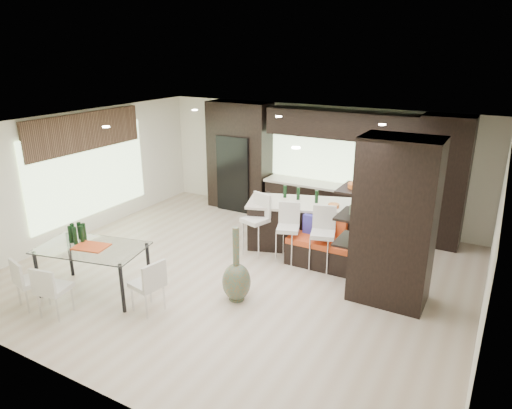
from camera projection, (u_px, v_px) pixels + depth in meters
The scene contains 22 objects.
ground at pixel (240, 272), 8.44m from camera, with size 8.00×8.00×0.00m, color #C3AC95.
back_wall at pixel (315, 162), 10.89m from camera, with size 8.00×0.02×2.70m, color white.
left_wall at pixel (81, 174), 9.84m from camera, with size 0.02×7.00×2.70m, color white.
right_wall at pixel (493, 250), 6.16m from camera, with size 0.02×7.00×2.70m, color white.
ceiling at pixel (238, 127), 7.56m from camera, with size 8.00×7.00×0.02m, color white.
window_left at pixel (89, 172), 9.99m from camera, with size 0.04×3.20×1.90m, color #B2D199.
window_back at pixel (339, 157), 10.52m from camera, with size 3.40×0.04×1.20m, color #B2D199.
stone_accent at pixel (85, 132), 9.68m from camera, with size 0.08×3.00×0.80m, color brown.
ceiling_spots at pixel (246, 126), 7.77m from camera, with size 4.00×3.00×0.02m, color white.
back_cabinetry at pixel (330, 168), 10.39m from camera, with size 6.80×0.68×2.70m, color black.
refrigerator at pixel (239, 172), 11.58m from camera, with size 0.90×0.68×1.90m, color black.
partition_column at pixel (395, 222), 7.13m from camera, with size 1.20×0.80×2.70m, color black.
kitchen_island at pixel (304, 225), 9.41m from camera, with size 2.31×0.99×0.96m, color black.
stool_left at pixel (255, 231), 9.06m from camera, with size 0.44×0.44×1.00m, color silver.
stool_mid at pixel (288, 239), 8.76m from camera, with size 0.41×0.41×0.93m, color silver.
stool_right at pixel (322, 245), 8.41m from camera, with size 0.43×0.43×0.97m, color silver.
bench at pixel (324, 253), 8.59m from camera, with size 1.40×0.54×0.54m, color black.
floor_vase at pixel (236, 264), 7.33m from camera, with size 0.47×0.47×1.28m, color #4C543D, non-canonical shape.
dining_table at pixel (94, 270), 7.62m from camera, with size 1.74×0.98×0.84m, color white.
chair_near at pixel (55, 292), 6.98m from camera, with size 0.43×0.43×0.79m, color silver.
chair_far at pixel (32, 284), 7.24m from camera, with size 0.42×0.42×0.78m, color silver.
chair_end at pixel (147, 287), 7.09m from camera, with size 0.44×0.44×0.81m, color silver.
Camera 1 is at (3.94, -6.47, 3.93)m, focal length 32.00 mm.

